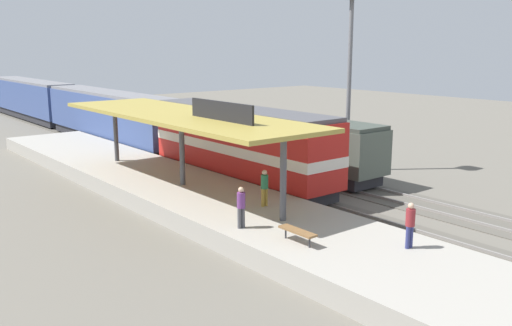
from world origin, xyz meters
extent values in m
plane|color=#666056|center=(2.00, 0.00, 0.00)|extent=(120.00, 120.00, 0.00)
cube|color=#565249|center=(0.00, 0.00, 0.02)|extent=(3.20, 110.00, 0.04)
cube|color=gray|center=(-0.72, 0.00, 0.08)|extent=(0.10, 110.00, 0.16)
cube|color=gray|center=(0.72, 0.00, 0.08)|extent=(0.10, 110.00, 0.16)
cube|color=#565249|center=(4.60, 0.00, 0.02)|extent=(3.20, 110.00, 0.04)
cube|color=gray|center=(3.88, 0.00, 0.08)|extent=(0.10, 110.00, 0.16)
cube|color=gray|center=(5.32, 0.00, 0.08)|extent=(0.10, 110.00, 0.16)
cube|color=#9E998E|center=(-4.60, 0.00, 0.45)|extent=(6.00, 44.00, 0.90)
cylinder|color=#47474C|center=(-4.60, -8.00, 2.70)|extent=(0.28, 0.28, 3.60)
cylinder|color=#47474C|center=(-4.60, 0.00, 2.70)|extent=(0.28, 0.28, 3.60)
cylinder|color=#47474C|center=(-4.60, 8.00, 2.70)|extent=(0.28, 0.28, 3.60)
cube|color=#A38E3D|center=(-4.60, 0.00, 4.60)|extent=(5.20, 18.00, 0.20)
cube|color=black|center=(-4.60, -3.60, 5.15)|extent=(0.12, 4.80, 0.90)
cylinder|color=#333338|center=(-6.00, -11.04, 1.11)|extent=(0.07, 0.07, 0.42)
cylinder|color=#333338|center=(-6.00, -9.74, 1.11)|extent=(0.07, 0.07, 0.42)
cube|color=brown|center=(-6.00, -10.39, 1.36)|extent=(0.44, 1.70, 0.08)
cube|color=#28282D|center=(0.00, 0.98, 0.51)|extent=(2.60, 13.60, 0.70)
cube|color=red|center=(0.00, 0.98, 2.61)|extent=(2.90, 14.40, 3.50)
cube|color=#4C4C51|center=(0.00, 0.98, 4.48)|extent=(2.78, 14.11, 0.24)
cube|color=silver|center=(0.00, 0.98, 2.35)|extent=(2.93, 14.43, 0.56)
cube|color=#28282D|center=(0.00, 18.98, 0.51)|extent=(2.60, 19.20, 0.70)
cube|color=#384C84|center=(0.00, 18.98, 2.51)|extent=(2.90, 20.00, 3.30)
cube|color=slate|center=(0.00, 18.98, 4.28)|extent=(2.78, 19.60, 0.24)
cube|color=#28282D|center=(0.00, 39.78, 0.51)|extent=(2.60, 19.20, 0.70)
cube|color=#384C84|center=(0.00, 39.78, 2.51)|extent=(2.90, 20.00, 3.30)
cube|color=slate|center=(0.00, 39.78, 4.28)|extent=(2.78, 19.60, 0.24)
cube|color=#28282D|center=(4.60, 0.55, 0.51)|extent=(2.50, 11.20, 0.70)
cube|color=#4C564C|center=(4.60, 0.55, 2.16)|extent=(2.80, 12.00, 2.60)
cube|color=#3D453D|center=(4.60, 0.55, 3.58)|extent=(2.69, 11.76, 0.24)
cylinder|color=slate|center=(7.80, -0.45, 5.50)|extent=(0.28, 0.28, 11.00)
cylinder|color=#4C4C51|center=(-6.66, -7.68, 1.32)|extent=(0.16, 0.16, 0.84)
cylinder|color=#4C4C51|center=(-6.48, -7.68, 1.32)|extent=(0.16, 0.16, 0.84)
cylinder|color=#663375|center=(-6.57, -7.68, 2.06)|extent=(0.34, 0.34, 0.64)
sphere|color=tan|center=(-6.57, -7.68, 2.50)|extent=(0.23, 0.23, 0.23)
cylinder|color=olive|center=(-3.93, -5.88, 1.32)|extent=(0.16, 0.16, 0.84)
cylinder|color=olive|center=(-3.75, -5.88, 1.32)|extent=(0.16, 0.16, 0.84)
cylinder|color=#23603D|center=(-3.84, -5.88, 2.06)|extent=(0.34, 0.34, 0.64)
sphere|color=tan|center=(-3.84, -5.88, 2.50)|extent=(0.23, 0.23, 0.23)
cylinder|color=navy|center=(-3.29, -13.34, 1.32)|extent=(0.16, 0.16, 0.84)
cylinder|color=navy|center=(-3.11, -13.34, 1.32)|extent=(0.16, 0.16, 0.84)
cylinder|color=maroon|center=(-3.20, -13.34, 2.06)|extent=(0.34, 0.34, 0.64)
sphere|color=tan|center=(-3.20, -13.34, 2.50)|extent=(0.23, 0.23, 0.23)
camera|label=1|loc=(-19.60, -24.73, 8.13)|focal=38.91mm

